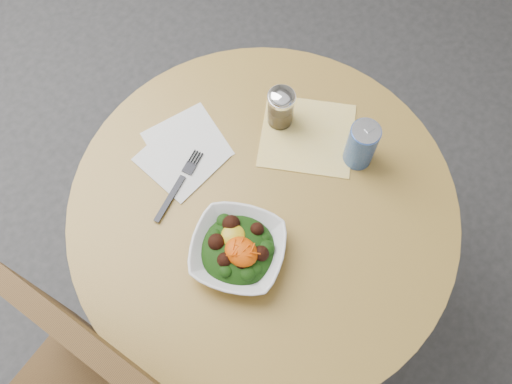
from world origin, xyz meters
TOP-DOWN VIEW (x-y plane):
  - ground at (0.00, 0.00)m, footprint 6.00×6.00m
  - table at (0.00, 0.00)m, footprint 0.90×0.90m
  - cloth_napkin at (-0.03, 0.21)m, footprint 0.29×0.28m
  - paper_napkins at (-0.24, 0.00)m, footprint 0.22×0.24m
  - salad_bowl at (0.02, -0.12)m, footprint 0.27×0.27m
  - fork at (-0.19, -0.07)m, footprint 0.06×0.20m
  - spice_shaker at (-0.11, 0.21)m, footprint 0.07×0.07m
  - beverage_can at (0.10, 0.24)m, footprint 0.07×0.07m

SIDE VIEW (x-z plane):
  - ground at x=0.00m, z-range 0.00..0.00m
  - table at x=0.00m, z-range 0.18..0.93m
  - cloth_napkin at x=-0.03m, z-range 0.75..0.75m
  - paper_napkins at x=-0.24m, z-range 0.75..0.75m
  - fork at x=-0.19m, z-range 0.75..0.76m
  - salad_bowl at x=0.02m, z-range 0.74..0.82m
  - spice_shaker at x=-0.11m, z-range 0.75..0.87m
  - beverage_can at x=0.10m, z-range 0.75..0.88m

